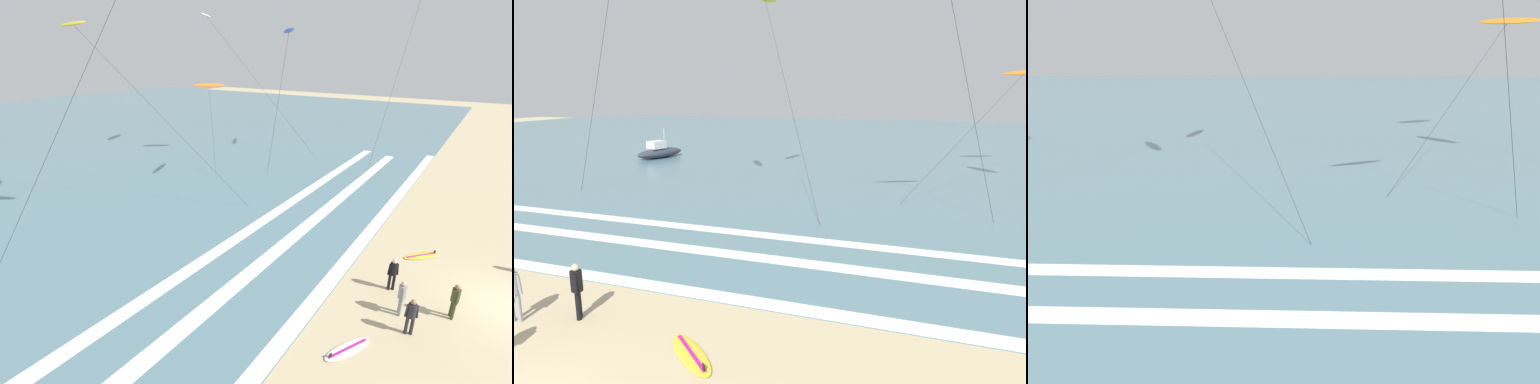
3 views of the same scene
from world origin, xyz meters
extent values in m
cube|color=slate|center=(0.00, 51.71, 0.01)|extent=(140.00, 90.00, 0.01)
cube|color=white|center=(0.33, 7.11, 0.01)|extent=(48.31, 0.72, 0.01)
cube|color=white|center=(-0.73, 10.67, 0.01)|extent=(45.11, 0.84, 0.01)
cube|color=white|center=(0.70, 13.35, 0.01)|extent=(44.05, 0.79, 0.01)
cylinder|color=black|center=(-1.61, 4.65, 0.41)|extent=(0.13, 0.13, 0.82)
cylinder|color=black|center=(-1.50, 4.48, 0.41)|extent=(0.13, 0.13, 0.82)
cylinder|color=black|center=(-1.55, 4.56, 1.11)|extent=(0.32, 0.32, 0.58)
cylinder|color=black|center=(-1.66, 4.72, 1.08)|extent=(0.15, 0.16, 0.56)
cylinder|color=black|center=(-1.45, 4.41, 1.08)|extent=(0.15, 0.16, 0.56)
sphere|color=#DBB28E|center=(-1.55, 4.56, 1.49)|extent=(0.21, 0.21, 0.21)
cylinder|color=gray|center=(-2.95, 3.86, 0.41)|extent=(0.13, 0.13, 0.82)
cylinder|color=gray|center=(-2.87, 3.89, 1.08)|extent=(0.16, 0.13, 0.56)
ellipsoid|color=yellow|center=(2.30, 3.94, 0.04)|extent=(1.98, 1.83, 0.09)
cube|color=#BF198C|center=(2.30, 3.94, 0.09)|extent=(1.41, 1.25, 0.01)
cube|color=black|center=(2.92, 3.40, 0.17)|extent=(0.10, 0.09, 0.16)
cylinder|color=#333333|center=(8.67, 17.01, 5.83)|extent=(3.29, 3.70, 11.67)
ellipsoid|color=orange|center=(12.15, 27.29, 7.22)|extent=(2.69, 2.92, 0.43)
cylinder|color=#333333|center=(8.96, 24.28, 3.61)|extent=(6.40, 6.06, 7.23)
cylinder|color=#333333|center=(-0.35, 19.87, 5.91)|extent=(5.92, 8.51, 11.84)
cylinder|color=#333333|center=(-8.63, 15.37, 8.99)|extent=(9.31, 5.18, 17.98)
ellipsoid|color=#2D3342|center=(-16.71, 32.26, 0.45)|extent=(2.88, 5.45, 0.90)
cube|color=silver|center=(-16.81, 31.87, 1.25)|extent=(1.42, 1.72, 0.70)
cylinder|color=#B2B2B2|center=(-16.57, 32.84, 1.80)|extent=(0.08, 0.08, 1.80)
camera|label=1|loc=(-16.15, 2.13, 10.10)|focal=24.59mm
camera|label=2|loc=(7.46, -4.86, 6.23)|focal=32.70mm
camera|label=3|loc=(2.34, -1.29, 6.46)|focal=39.27mm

